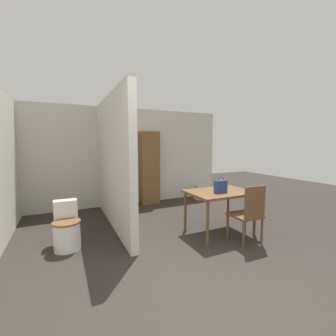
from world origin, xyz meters
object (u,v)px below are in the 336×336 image
Objects in this scene: toilet at (67,229)px; wooden_cabinet at (149,168)px; dining_table at (220,196)px; wooden_chair at (249,212)px; space_heater at (200,192)px; handbag at (221,186)px.

toilet is 2.88m from wooden_cabinet.
dining_table is 0.58× the size of wooden_cabinet.
toilet is 0.37× the size of wooden_cabinet.
wooden_chair is 2.34× the size of space_heater.
wooden_chair is 3.06m from wooden_cabinet.
space_heater is at bearing 73.54° from wooden_chair.
wooden_cabinet reaches higher than space_heater.
space_heater is at bearing 25.36° from toilet.
dining_table is at bearing 57.12° from handbag.
handbag is 0.67× the size of space_heater.
dining_table is 0.59m from wooden_chair.
dining_table is 1.59× the size of toilet.
toilet reaches higher than space_heater.
wooden_cabinet is at bearing 42.39° from toilet.
toilet is at bearing 167.69° from dining_table.
handbag is (2.41, -0.64, 0.58)m from toilet.
dining_table is at bearing -80.53° from wooden_cabinet.
toilet is (-2.47, 0.54, -0.39)m from dining_table.
handbag is at bearing 115.45° from wooden_chair.
wooden_chair is 0.50× the size of wooden_cabinet.
dining_table is at bearing 105.79° from wooden_chair.
dining_table is 2.56m from toilet.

